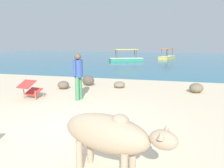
{
  "coord_description": "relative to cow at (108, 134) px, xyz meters",
  "views": [
    {
      "loc": [
        2.25,
        -4.21,
        2.03
      ],
      "look_at": [
        0.43,
        3.0,
        0.55
      ],
      "focal_mm": 33.65,
      "sensor_mm": 36.0,
      "label": 1
    }
  ],
  "objects": [
    {
      "name": "boat_yellow",
      "position": [
        1.0,
        25.0,
        -0.41
      ],
      "size": [
        2.17,
        3.85,
        1.29
      ],
      "rotation": [
        0.0,
        0.0,
        1.28
      ],
      "color": "gold",
      "rests_on": "water_surface"
    },
    {
      "name": "cow",
      "position": [
        0.0,
        0.0,
        0.0
      ],
      "size": [
        1.79,
        0.87,
        1.0
      ],
      "rotation": [
        0.0,
        0.0,
        6.02
      ],
      "color": "tan",
      "rests_on": "sand_beach"
    },
    {
      "name": "deck_chair_near",
      "position": [
        -3.83,
        3.55,
        -0.27
      ],
      "size": [
        0.64,
        0.84,
        0.68
      ],
      "rotation": [
        0.0,
        0.0,
        1.43
      ],
      "color": "#A37A4C",
      "rests_on": "sand_beach"
    },
    {
      "name": "shore_rock_large",
      "position": [
        2.04,
        6.01,
        -0.47
      ],
      "size": [
        0.64,
        0.68,
        0.38
      ],
      "primitive_type": "ellipsoid",
      "rotation": [
        0.0,
        0.0,
        1.37
      ],
      "color": "#756651",
      "rests_on": "sand_beach"
    },
    {
      "name": "boat_green",
      "position": [
        -3.43,
        20.15,
        -0.41
      ],
      "size": [
        3.83,
        2.54,
        1.29
      ],
      "rotation": [
        0.0,
        0.0,
        0.42
      ],
      "color": "#338E66",
      "rests_on": "water_surface"
    },
    {
      "name": "shore_rock_small",
      "position": [
        -1.16,
        6.17,
        -0.52
      ],
      "size": [
        0.53,
        0.54,
        0.28
      ],
      "primitive_type": "ellipsoid",
      "rotation": [
        0.0,
        0.0,
        1.62
      ],
      "color": "gray",
      "rests_on": "sand_beach"
    },
    {
      "name": "sand_beach",
      "position": [
        -1.49,
        1.42,
        -0.68
      ],
      "size": [
        18.0,
        14.0,
        0.04
      ],
      "primitive_type": "cube",
      "color": "beige",
      "rests_on": "ground"
    },
    {
      "name": "shore_rock_medium",
      "position": [
        -2.68,
        6.32,
        -0.43
      ],
      "size": [
        0.65,
        0.52,
        0.47
      ],
      "primitive_type": "ellipsoid",
      "rotation": [
        0.0,
        0.0,
        2.99
      ],
      "color": "brown",
      "rests_on": "sand_beach"
    },
    {
      "name": "water_surface",
      "position": [
        -1.49,
        23.42,
        -0.7
      ],
      "size": [
        60.0,
        36.0,
        0.03
      ],
      "primitive_type": "cube",
      "color": "teal",
      "rests_on": "ground"
    },
    {
      "name": "shore_rock_flat",
      "position": [
        -3.47,
        5.36,
        -0.49
      ],
      "size": [
        0.71,
        0.71,
        0.35
      ],
      "primitive_type": "ellipsoid",
      "rotation": [
        0.0,
        0.0,
        2.45
      ],
      "color": "#6B5B4C",
      "rests_on": "sand_beach"
    },
    {
      "name": "person_standing",
      "position": [
        -2.12,
        3.86,
        0.29
      ],
      "size": [
        0.32,
        0.5,
        1.62
      ],
      "rotation": [
        0.0,
        0.0,
        6.08
      ],
      "color": "#428956",
      "rests_on": "sand_beach"
    }
  ]
}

